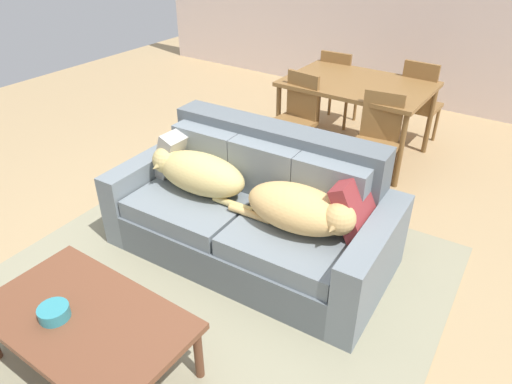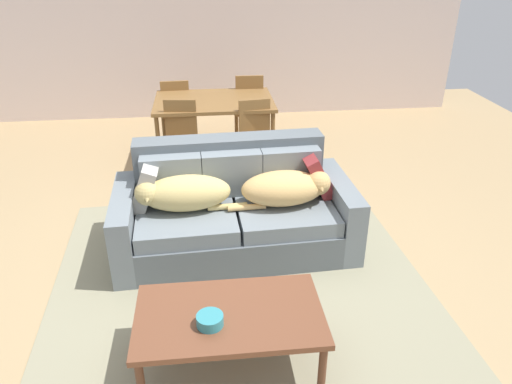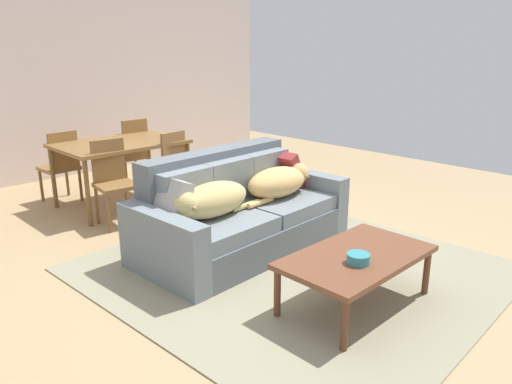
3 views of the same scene
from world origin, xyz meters
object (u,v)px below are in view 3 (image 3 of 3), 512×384
(bowl_on_coffee_table, at_px, (358,258))
(dining_chair_near_right, at_px, (180,166))
(throw_pillow_by_left_arm, at_px, (170,202))
(coffee_table, at_px, (357,260))
(dog_on_left_cushion, at_px, (210,200))
(dog_on_right_cushion, at_px, (279,181))
(dining_table, at_px, (120,147))
(dining_chair_far_right, at_px, (133,151))
(dining_chair_near_left, at_px, (113,178))
(dining_chair_far_left, at_px, (61,164))
(throw_pillow_by_right_arm, at_px, (285,169))
(couch, at_px, (238,214))

(bowl_on_coffee_table, relative_size, dining_chair_near_right, 0.18)
(throw_pillow_by_left_arm, relative_size, coffee_table, 0.34)
(dog_on_left_cushion, distance_m, dog_on_right_cushion, 0.88)
(dog_on_right_cushion, relative_size, coffee_table, 0.76)
(coffee_table, bearing_deg, dining_table, 89.52)
(coffee_table, xyz_separation_m, dining_chair_far_right, (0.51, 3.95, 0.14))
(coffee_table, height_order, bowl_on_coffee_table, bowl_on_coffee_table)
(bowl_on_coffee_table, relative_size, dining_chair_near_left, 0.18)
(throw_pillow_by_left_arm, distance_m, dining_chair_far_right, 2.75)
(dining_chair_far_left, bearing_deg, bowl_on_coffee_table, 91.47)
(dog_on_left_cushion, bearing_deg, throw_pillow_by_left_arm, 152.32)
(dog_on_left_cushion, relative_size, throw_pillow_by_right_arm, 2.32)
(dog_on_left_cushion, height_order, dining_chair_far_left, dining_chair_far_left)
(couch, relative_size, dining_chair_far_left, 2.34)
(bowl_on_coffee_table, bearing_deg, dining_chair_near_right, 78.27)
(dining_table, bearing_deg, coffee_table, -90.48)
(dog_on_right_cushion, bearing_deg, coffee_table, -116.26)
(throw_pillow_by_right_arm, xyz_separation_m, dining_table, (-0.84, 1.88, 0.08))
(dining_table, relative_size, dining_chair_near_right, 1.59)
(couch, height_order, dining_chair_far_left, couch)
(bowl_on_coffee_table, xyz_separation_m, dining_table, (0.15, 3.49, 0.26))
(dining_chair_near_left, relative_size, dining_chair_far_right, 0.97)
(dog_on_right_cushion, height_order, dining_table, dining_table)
(coffee_table, bearing_deg, throw_pillow_by_right_arm, 60.08)
(throw_pillow_by_left_arm, relative_size, dining_chair_near_left, 0.43)
(dog_on_right_cushion, bearing_deg, dining_table, 101.91)
(throw_pillow_by_right_arm, distance_m, dining_chair_far_left, 2.80)
(throw_pillow_by_left_arm, distance_m, dining_chair_near_left, 1.44)
(dining_chair_far_left, bearing_deg, dog_on_left_cushion, 89.98)
(bowl_on_coffee_table, bearing_deg, coffee_table, 37.29)
(coffee_table, bearing_deg, dog_on_right_cushion, 66.42)
(dining_chair_near_right, bearing_deg, dining_chair_far_left, 121.72)
(couch, relative_size, bowl_on_coffee_table, 12.83)
(dog_on_left_cushion, relative_size, dining_chair_far_right, 0.98)
(bowl_on_coffee_table, relative_size, dining_chair_far_left, 0.18)
(dog_on_left_cushion, distance_m, coffee_table, 1.35)
(dining_chair_near_right, bearing_deg, coffee_table, -107.77)
(throw_pillow_by_right_arm, bearing_deg, dining_chair_near_left, 132.83)
(dog_on_left_cushion, height_order, dining_table, dining_table)
(dog_on_left_cushion, distance_m, throw_pillow_by_right_arm, 1.20)
(dining_chair_far_right, bearing_deg, throw_pillow_by_right_arm, 99.98)
(dining_chair_far_right, bearing_deg, bowl_on_coffee_table, 82.66)
(dining_table, bearing_deg, dining_chair_near_right, -50.72)
(couch, height_order, dog_on_left_cushion, couch)
(throw_pillow_by_left_arm, bearing_deg, bowl_on_coffee_table, -71.95)
(coffee_table, relative_size, dining_chair_far_right, 1.23)
(dining_chair_near_left, xyz_separation_m, dining_chair_near_right, (0.86, -0.02, -0.01))
(bowl_on_coffee_table, xyz_separation_m, dining_chair_near_left, (-0.25, 2.95, 0.06))
(dining_chair_near_left, relative_size, dining_chair_near_right, 1.02)
(dining_chair_near_left, bearing_deg, dining_chair_near_right, 5.74)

